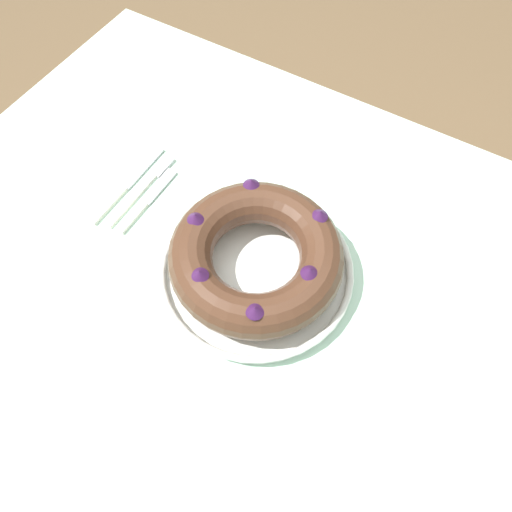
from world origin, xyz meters
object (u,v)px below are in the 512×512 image
serving_knife (123,189)px  cake_knife (143,204)px  bundt_cake (256,256)px  serving_dish (256,271)px  fork (145,185)px

serving_knife → cake_knife: same height
bundt_cake → serving_knife: size_ratio=1.35×
bundt_cake → cake_knife: size_ratio=1.72×
serving_knife → cake_knife: size_ratio=1.27×
serving_dish → fork: bearing=168.3°
fork → cake_knife: size_ratio=1.16×
serving_knife → fork: bearing=48.1°
serving_dish → cake_knife: size_ratio=1.99×
serving_dish → cake_knife: serving_dish is taller
bundt_cake → cake_knife: bearing=175.6°
bundt_cake → fork: (-0.28, 0.06, -0.06)m
serving_dish → fork: 0.28m
serving_dish → serving_knife: serving_dish is taller
fork → serving_knife: 0.04m
serving_dish → serving_knife: 0.31m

